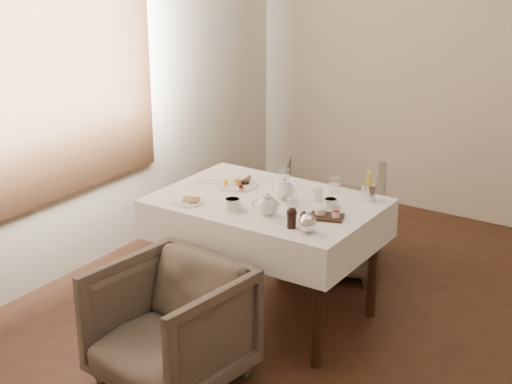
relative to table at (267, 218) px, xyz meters
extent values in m
plane|color=black|center=(0.80, -0.25, -0.64)|extent=(5.00, 5.00, 0.00)
plane|color=beige|center=(-1.45, -0.25, 0.81)|extent=(0.00, 5.00, 5.00)
cube|color=black|center=(-1.42, -0.25, 0.96)|extent=(0.03, 1.75, 2.05)
cube|color=black|center=(0.00, 0.00, 0.08)|extent=(1.20, 0.80, 0.04)
cube|color=white|center=(0.00, 0.00, 0.00)|extent=(1.28, 0.88, 0.23)
cylinder|color=black|center=(-0.54, 0.34, -0.29)|extent=(0.06, 0.06, 0.70)
cylinder|color=black|center=(0.54, 0.34, -0.29)|extent=(0.06, 0.06, 0.70)
cylinder|color=black|center=(-0.54, -0.34, -0.29)|extent=(0.06, 0.06, 0.70)
cylinder|color=black|center=(0.54, -0.34, -0.29)|extent=(0.06, 0.06, 0.70)
imported|color=#483F35|center=(-0.03, -0.88, -0.32)|extent=(0.76, 0.78, 0.64)
imported|color=#483F35|center=(-0.03, 0.85, -0.29)|extent=(0.98, 0.99, 0.69)
cylinder|color=white|center=(-0.30, 0.11, 0.12)|extent=(0.27, 0.27, 0.01)
ellipsoid|color=#BC6821|center=(-0.31, 0.15, 0.14)|extent=(0.07, 0.06, 0.02)
cylinder|color=brown|center=(-0.27, 0.19, 0.14)|extent=(0.04, 0.10, 0.02)
cylinder|color=black|center=(-0.25, 0.14, 0.13)|extent=(0.05, 0.05, 0.02)
cube|color=maroon|center=(-0.23, 0.06, 0.13)|extent=(0.09, 0.09, 0.01)
ellipsoid|color=#264C19|center=(-0.27, 0.10, 0.13)|extent=(0.05, 0.04, 0.02)
cylinder|color=white|center=(-0.35, -0.29, 0.12)|extent=(0.18, 0.18, 0.01)
cube|color=brown|center=(-0.34, -0.28, 0.13)|extent=(0.12, 0.12, 0.01)
cube|color=white|center=(-0.38, -0.31, 0.13)|extent=(0.13, 0.11, 0.02)
cylinder|color=white|center=(0.25, 0.16, 0.16)|extent=(0.08, 0.08, 0.07)
cylinder|color=white|center=(-0.07, -0.25, 0.12)|extent=(0.14, 0.14, 0.01)
cylinder|color=white|center=(-0.07, -0.25, 0.15)|extent=(0.10, 0.10, 0.06)
cylinder|color=#AF704F|center=(-0.07, -0.25, 0.18)|extent=(0.08, 0.08, 0.00)
cylinder|color=white|center=(0.38, 0.08, 0.12)|extent=(0.12, 0.12, 0.01)
cylinder|color=white|center=(0.38, 0.08, 0.15)|extent=(0.08, 0.08, 0.05)
cylinder|color=#AF704F|center=(0.38, 0.08, 0.17)|extent=(0.07, 0.07, 0.00)
cylinder|color=silver|center=(-0.06, 0.30, 0.16)|extent=(0.08, 0.08, 0.10)
cylinder|color=silver|center=(0.18, -0.02, 0.16)|extent=(0.07, 0.07, 0.09)
cylinder|color=silver|center=(0.27, 0.33, 0.16)|extent=(0.08, 0.08, 0.09)
cube|color=black|center=(0.43, -0.06, 0.12)|extent=(0.21, 0.18, 0.02)
cylinder|color=white|center=(0.39, -0.06, 0.15)|extent=(0.06, 0.06, 0.03)
cylinder|color=maroon|center=(0.48, -0.05, 0.15)|extent=(0.04, 0.04, 0.03)
cylinder|color=silver|center=(0.50, 0.32, 0.17)|extent=(0.08, 0.08, 0.10)
cube|color=silver|center=(-0.48, 0.09, 0.12)|extent=(0.17, 0.08, 0.00)
cube|color=silver|center=(-0.51, 0.03, 0.12)|extent=(0.17, 0.06, 0.00)
camera|label=1|loc=(2.31, -3.62, 1.71)|focal=55.00mm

